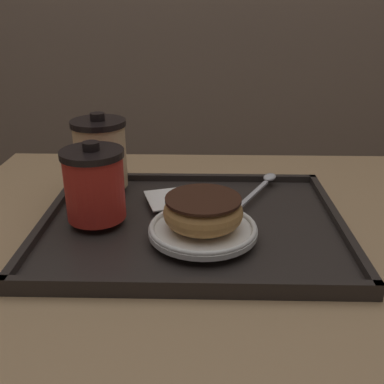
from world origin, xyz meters
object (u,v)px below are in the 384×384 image
object	(u,v)px
coffee_cup_rear	(100,153)
spoon	(265,182)
coffee_cup_front	(94,184)
donut_chocolate_glazed	(203,211)

from	to	relation	value
coffee_cup_rear	spoon	distance (m)	0.30
coffee_cup_front	donut_chocolate_glazed	bearing A→B (deg)	-16.55
donut_chocolate_glazed	spoon	distance (m)	0.22
coffee_cup_rear	donut_chocolate_glazed	distance (m)	0.26
coffee_cup_front	coffee_cup_rear	size ratio (longest dim) A/B	0.91
coffee_cup_rear	coffee_cup_front	bearing A→B (deg)	-82.09
coffee_cup_rear	donut_chocolate_glazed	world-z (taller)	coffee_cup_rear
coffee_cup_front	coffee_cup_rear	distance (m)	0.13
coffee_cup_front	spoon	xyz separation A→B (m)	(0.28, 0.14, -0.05)
donut_chocolate_glazed	spoon	xyz separation A→B (m)	(0.11, 0.19, -0.03)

